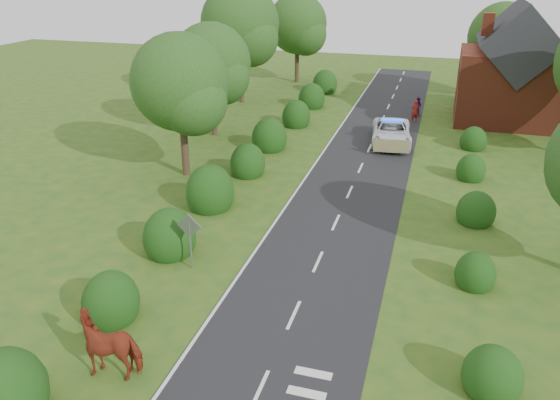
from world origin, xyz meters
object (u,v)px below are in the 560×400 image
(cow, at_px, (113,346))
(police_van, at_px, (391,132))
(pedestrian_purple, at_px, (417,106))
(road_sign, at_px, (190,234))
(pedestrian_red, at_px, (415,111))

(cow, bearing_deg, police_van, 155.05)
(cow, distance_m, pedestrian_purple, 34.83)
(road_sign, distance_m, pedestrian_purple, 28.75)
(cow, xyz_separation_m, pedestrian_purple, (7.29, 34.06, -0.10))
(road_sign, bearing_deg, pedestrian_red, 73.76)
(cow, height_order, pedestrian_purple, cow)
(police_van, bearing_deg, pedestrian_red, 71.97)
(pedestrian_red, relative_size, pedestrian_purple, 1.15)
(police_van, height_order, pedestrian_red, pedestrian_red)
(police_van, distance_m, pedestrian_red, 6.16)
(pedestrian_purple, bearing_deg, cow, 90.64)
(road_sign, relative_size, pedestrian_red, 1.41)
(road_sign, distance_m, pedestrian_red, 26.74)
(pedestrian_red, xyz_separation_m, pedestrian_purple, (0.08, 2.06, -0.12))
(road_sign, xyz_separation_m, pedestrian_purple, (7.56, 27.72, -0.88))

